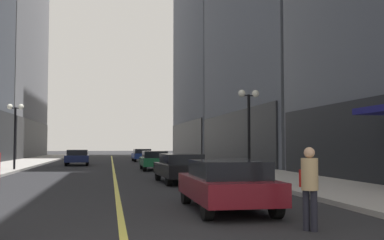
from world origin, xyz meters
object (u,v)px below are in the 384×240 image
(car_blue, at_px, (142,155))
(pedestrian_in_tan_trench, at_px, (310,182))
(street_lamp_right_mid, at_px, (249,114))
(fire_hydrant_right, at_px, (303,180))
(car_navy, at_px, (77,157))
(street_lamp_left_far, at_px, (15,122))
(car_green, at_px, (154,160))
(car_maroon, at_px, (227,183))
(car_black, at_px, (180,167))

(car_blue, xyz_separation_m, pedestrian_in_tan_trench, (0.61, -39.88, 0.26))
(street_lamp_right_mid, xyz_separation_m, fire_hydrant_right, (0.50, -5.09, -2.86))
(car_navy, height_order, street_lamp_left_far, street_lamp_left_far)
(car_green, xyz_separation_m, car_navy, (-5.77, 8.96, 0.00))
(street_lamp_right_mid, bearing_deg, car_maroon, -110.72)
(street_lamp_left_far, bearing_deg, fire_hydrant_right, -48.68)
(car_black, distance_m, car_navy, 20.57)
(fire_hydrant_right, bearing_deg, street_lamp_left_far, 131.32)
(car_black, xyz_separation_m, car_blue, (0.18, 27.89, -0.00))
(car_navy, relative_size, street_lamp_left_far, 1.06)
(street_lamp_right_mid, bearing_deg, street_lamp_left_far, 141.90)
(car_black, height_order, street_lamp_right_mid, street_lamp_right_mid)
(car_navy, xyz_separation_m, pedestrian_in_tan_trench, (6.72, -31.68, 0.26))
(car_navy, relative_size, car_blue, 1.14)
(car_black, distance_m, car_green, 10.73)
(car_black, xyz_separation_m, car_navy, (-5.93, 19.69, 0.00))
(car_green, xyz_separation_m, pedestrian_in_tan_trench, (0.95, -22.72, 0.26))
(car_black, xyz_separation_m, pedestrian_in_tan_trench, (0.79, -11.99, 0.26))
(car_green, height_order, street_lamp_left_far, street_lamp_left_far)
(street_lamp_right_mid, bearing_deg, car_blue, 96.92)
(car_black, distance_m, street_lamp_left_far, 14.40)
(car_navy, bearing_deg, car_maroon, -78.60)
(car_maroon, bearing_deg, car_navy, 101.40)
(car_navy, bearing_deg, car_black, -73.26)
(car_black, relative_size, car_blue, 1.12)
(car_green, relative_size, car_blue, 1.03)
(car_navy, distance_m, street_lamp_left_far, 9.95)
(car_blue, height_order, fire_hydrant_right, car_blue)
(car_black, xyz_separation_m, car_green, (-0.16, 10.73, -0.00))
(car_navy, xyz_separation_m, street_lamp_left_far, (-3.39, -9.01, 2.54))
(car_navy, xyz_separation_m, car_blue, (6.11, 8.20, -0.00))
(car_black, relative_size, fire_hydrant_right, 5.74)
(car_black, distance_m, street_lamp_right_mid, 4.36)
(car_green, xyz_separation_m, fire_hydrant_right, (4.14, -15.17, -0.32))
(car_maroon, height_order, car_navy, same)
(car_maroon, relative_size, fire_hydrant_right, 5.37)
(car_maroon, xyz_separation_m, car_black, (0.15, 8.96, 0.00))
(car_green, bearing_deg, street_lamp_left_far, -179.71)
(car_green, xyz_separation_m, street_lamp_left_far, (-9.16, -0.05, 2.54))
(car_maroon, distance_m, street_lamp_right_mid, 10.58)
(car_maroon, xyz_separation_m, pedestrian_in_tan_trench, (0.94, -3.03, 0.26))
(car_black, bearing_deg, street_lamp_right_mid, 10.53)
(car_maroon, xyz_separation_m, car_green, (-0.01, 19.69, -0.00))
(pedestrian_in_tan_trench, distance_m, street_lamp_left_far, 24.92)
(car_blue, height_order, street_lamp_right_mid, street_lamp_right_mid)
(pedestrian_in_tan_trench, bearing_deg, street_lamp_left_far, 114.03)
(car_green, distance_m, street_lamp_left_far, 9.50)
(car_black, distance_m, pedestrian_in_tan_trench, 12.01)
(car_navy, height_order, pedestrian_in_tan_trench, pedestrian_in_tan_trench)
(fire_hydrant_right, bearing_deg, car_black, 131.88)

